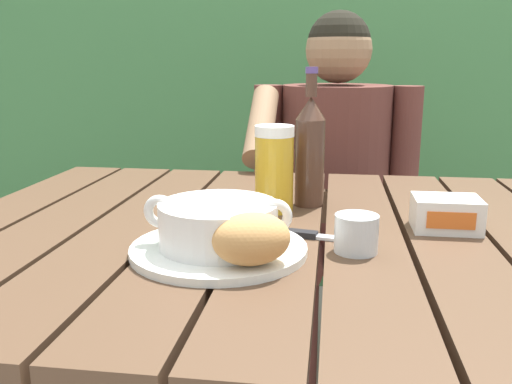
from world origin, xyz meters
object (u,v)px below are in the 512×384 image
(chair_near_diner, at_px, (332,237))
(beer_glass, at_px, (274,169))
(soup_bowl, at_px, (218,223))
(butter_tub, at_px, (446,214))
(serving_plate, at_px, (219,249))
(bread_roll, at_px, (252,239))
(beer_bottle, at_px, (310,149))
(water_glass_small, at_px, (356,233))
(person_eating, at_px, (333,181))
(table_knife, at_px, (315,236))

(chair_near_diner, xyz_separation_m, beer_glass, (-0.12, -0.80, 0.39))
(soup_bowl, distance_m, butter_tub, 0.39)
(beer_glass, height_order, butter_tub, beer_glass)
(serving_plate, height_order, bread_roll, bread_roll)
(chair_near_diner, relative_size, beer_bottle, 3.48)
(beer_bottle, bearing_deg, beer_glass, -140.71)
(beer_glass, xyz_separation_m, water_glass_small, (0.14, -0.21, -0.05))
(serving_plate, height_order, soup_bowl, soup_bowl)
(beer_glass, bearing_deg, serving_plate, -102.82)
(bread_roll, bearing_deg, butter_tub, 38.47)
(person_eating, bearing_deg, serving_plate, -101.27)
(beer_bottle, relative_size, water_glass_small, 4.09)
(beer_bottle, bearing_deg, water_glass_small, -72.78)
(butter_tub, bearing_deg, serving_plate, -154.99)
(water_glass_small, distance_m, butter_tub, 0.20)
(person_eating, xyz_separation_m, butter_tub, (0.18, -0.68, 0.10))
(person_eating, bearing_deg, water_glass_small, -87.76)
(chair_near_diner, distance_m, beer_glass, 0.90)
(butter_tub, bearing_deg, beer_bottle, 150.69)
(water_glass_small, height_order, butter_tub, same)
(bread_roll, distance_m, beer_bottle, 0.37)
(bread_roll, distance_m, butter_tub, 0.38)
(person_eating, relative_size, butter_tub, 10.94)
(chair_near_diner, xyz_separation_m, butter_tub, (0.18, -0.88, 0.34))
(chair_near_diner, relative_size, beer_glass, 5.73)
(soup_bowl, xyz_separation_m, butter_tub, (0.35, 0.16, -0.02))
(chair_near_diner, xyz_separation_m, bread_roll, (-0.11, -1.11, 0.36))
(bread_roll, height_order, beer_glass, beer_glass)
(bread_roll, xyz_separation_m, beer_bottle, (0.06, 0.36, 0.06))
(serving_plate, distance_m, butter_tub, 0.39)
(serving_plate, height_order, beer_bottle, beer_bottle)
(table_knife, bearing_deg, soup_bowl, -147.42)
(beer_bottle, bearing_deg, butter_tub, -29.31)
(soup_bowl, height_order, bread_roll, soup_bowl)
(soup_bowl, bearing_deg, water_glass_small, 9.56)
(water_glass_small, bearing_deg, chair_near_diner, 91.62)
(serving_plate, distance_m, beer_bottle, 0.34)
(chair_near_diner, relative_size, butter_tub, 8.51)
(beer_glass, distance_m, butter_tub, 0.31)
(serving_plate, xyz_separation_m, bread_roll, (0.06, -0.07, 0.04))
(person_eating, xyz_separation_m, serving_plate, (-0.17, -0.84, 0.08))
(soup_bowl, distance_m, beer_bottle, 0.32)
(beer_glass, bearing_deg, person_eating, 79.37)
(bread_roll, height_order, beer_bottle, beer_bottle)
(chair_near_diner, bearing_deg, water_glass_small, -88.38)
(chair_near_diner, distance_m, bread_roll, 1.17)
(chair_near_diner, xyz_separation_m, water_glass_small, (0.03, -1.01, 0.34))
(beer_glass, distance_m, beer_bottle, 0.09)
(table_knife, bearing_deg, butter_tub, 19.53)
(beer_glass, height_order, beer_bottle, beer_bottle)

